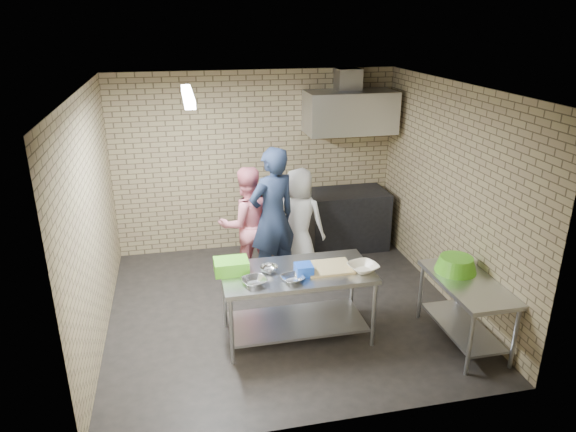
% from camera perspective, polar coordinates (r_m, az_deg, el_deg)
% --- Properties ---
extents(floor, '(4.20, 4.20, 0.00)m').
position_cam_1_polar(floor, '(6.64, -0.48, -9.99)').
color(floor, black).
rests_on(floor, ground).
extents(ceiling, '(4.20, 4.20, 0.00)m').
position_cam_1_polar(ceiling, '(5.73, -0.57, 13.81)').
color(ceiling, black).
rests_on(ceiling, ground).
extents(back_wall, '(4.20, 0.06, 2.70)m').
position_cam_1_polar(back_wall, '(7.93, -3.49, 5.86)').
color(back_wall, '#917C5B').
rests_on(back_wall, ground).
extents(front_wall, '(4.20, 0.06, 2.70)m').
position_cam_1_polar(front_wall, '(4.28, 5.00, -7.94)').
color(front_wall, '#917C5B').
rests_on(front_wall, ground).
extents(left_wall, '(0.06, 4.00, 2.70)m').
position_cam_1_polar(left_wall, '(6.02, -20.50, -0.49)').
color(left_wall, '#917C5B').
rests_on(left_wall, ground).
extents(right_wall, '(0.06, 4.00, 2.70)m').
position_cam_1_polar(right_wall, '(6.78, 17.16, 2.28)').
color(right_wall, '#917C5B').
rests_on(right_wall, ground).
extents(prep_table, '(1.64, 0.82, 0.82)m').
position_cam_1_polar(prep_table, '(5.92, 0.96, -9.52)').
color(prep_table, '#ACAEB3').
rests_on(prep_table, floor).
extents(side_counter, '(0.60, 1.20, 0.75)m').
position_cam_1_polar(side_counter, '(6.16, 18.61, -9.80)').
color(side_counter, silver).
rests_on(side_counter, floor).
extents(stove, '(1.20, 0.70, 0.90)m').
position_cam_1_polar(stove, '(8.20, 6.40, -0.35)').
color(stove, black).
rests_on(stove, floor).
extents(range_hood, '(1.30, 0.60, 0.60)m').
position_cam_1_polar(range_hood, '(7.80, 6.77, 11.14)').
color(range_hood, silver).
rests_on(range_hood, back_wall).
extents(hood_duct, '(0.35, 0.30, 0.30)m').
position_cam_1_polar(hood_duct, '(7.88, 6.56, 14.56)').
color(hood_duct, '#A5A8AD').
rests_on(hood_duct, back_wall).
extents(wall_shelf, '(0.80, 0.20, 0.04)m').
position_cam_1_polar(wall_shelf, '(8.11, 8.32, 10.15)').
color(wall_shelf, '#3F2B19').
rests_on(wall_shelf, back_wall).
extents(fluorescent_fixture, '(0.10, 1.25, 0.08)m').
position_cam_1_polar(fluorescent_fixture, '(5.63, -10.84, 12.70)').
color(fluorescent_fixture, white).
rests_on(fluorescent_fixture, ceiling).
extents(green_crate, '(0.36, 0.27, 0.15)m').
position_cam_1_polar(green_crate, '(5.69, -6.19, -5.44)').
color(green_crate, '#4CB621').
rests_on(green_crate, prep_table).
extents(blue_tub, '(0.18, 0.18, 0.12)m').
position_cam_1_polar(blue_tub, '(5.62, 1.73, -5.85)').
color(blue_tub, blue).
rests_on(blue_tub, prep_table).
extents(cutting_board, '(0.50, 0.38, 0.03)m').
position_cam_1_polar(cutting_board, '(5.78, 4.43, -5.60)').
color(cutting_board, tan).
rests_on(cutting_board, prep_table).
extents(mixing_bowl_a, '(0.31, 0.31, 0.06)m').
position_cam_1_polar(mixing_bowl_a, '(5.45, -3.69, -7.12)').
color(mixing_bowl_a, silver).
rests_on(mixing_bowl_a, prep_table).
extents(mixing_bowl_b, '(0.24, 0.24, 0.06)m').
position_cam_1_polar(mixing_bowl_b, '(5.70, -2.08, -5.77)').
color(mixing_bowl_b, '#B3B6BA').
rests_on(mixing_bowl_b, prep_table).
extents(mixing_bowl_c, '(0.29, 0.29, 0.06)m').
position_cam_1_polar(mixing_bowl_c, '(5.50, 0.50, -6.83)').
color(mixing_bowl_c, silver).
rests_on(mixing_bowl_c, prep_table).
extents(ceramic_bowl, '(0.39, 0.39, 0.08)m').
position_cam_1_polar(ceramic_bowl, '(5.76, 8.16, -5.57)').
color(ceramic_bowl, beige).
rests_on(ceramic_bowl, prep_table).
extents(green_basin, '(0.46, 0.46, 0.17)m').
position_cam_1_polar(green_basin, '(6.13, 17.78, -5.00)').
color(green_basin, '#59C626').
rests_on(green_basin, side_counter).
extents(bottle_red, '(0.07, 0.07, 0.18)m').
position_cam_1_polar(bottle_red, '(8.01, 6.65, 10.89)').
color(bottle_red, '#B22619').
rests_on(bottle_red, wall_shelf).
extents(bottle_green, '(0.06, 0.06, 0.15)m').
position_cam_1_polar(bottle_green, '(8.15, 9.36, 10.82)').
color(bottle_green, green).
rests_on(bottle_green, wall_shelf).
extents(man_navy, '(0.81, 0.69, 1.89)m').
position_cam_1_polar(man_navy, '(6.85, -1.68, -0.17)').
color(man_navy, '#161E37').
rests_on(man_navy, floor).
extents(woman_pink, '(0.87, 0.73, 1.59)m').
position_cam_1_polar(woman_pink, '(7.07, -4.53, -0.86)').
color(woman_pink, '#DF7683').
rests_on(woman_pink, floor).
extents(woman_white, '(0.87, 0.79, 1.49)m').
position_cam_1_polar(woman_white, '(7.30, 1.18, -0.49)').
color(woman_white, white).
rests_on(woman_white, floor).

